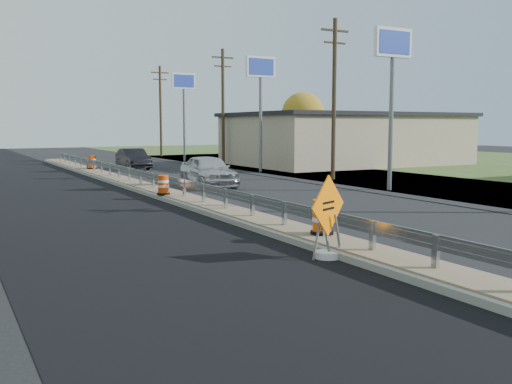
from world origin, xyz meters
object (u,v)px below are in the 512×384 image
barrel_median_near (322,218)px  car_dark_mid (133,159)px  barrel_median_far (92,163)px  car_silver (208,171)px  caution_sign (328,237)px  barrel_shoulder_mid (206,166)px  barrel_median_mid (163,185)px

barrel_median_near → car_dark_mid: bearing=83.1°
barrel_median_far → car_silver: car_silver is taller
car_dark_mid → caution_sign: bearing=-96.6°
barrel_median_far → barrel_shoulder_mid: barrel_median_far is taller
barrel_shoulder_mid → car_dark_mid: car_dark_mid is taller
barrel_median_near → barrel_shoulder_mid: (6.88, 23.14, -0.22)m
car_silver → car_dark_mid: car_silver is taller
barrel_shoulder_mid → car_silver: 9.01m
caution_sign → barrel_shoulder_mid: caution_sign is taller
barrel_median_far → barrel_median_mid: bearing=-92.8°
barrel_median_mid → car_silver: size_ratio=0.17×
barrel_median_far → car_dark_mid: bearing=24.4°
caution_sign → barrel_shoulder_mid: size_ratio=2.12×
car_dark_mid → barrel_median_far: bearing=-153.8°
barrel_shoulder_mid → car_dark_mid: (-3.37, 5.73, 0.30)m
barrel_median_near → barrel_shoulder_mid: barrel_median_near is taller
barrel_median_near → car_dark_mid: (3.51, 28.87, 0.08)m
car_silver → car_dark_mid: (0.20, 14.00, -0.07)m
barrel_median_far → car_silver: size_ratio=0.19×
car_dark_mid → barrel_shoulder_mid: bearing=-57.8°
barrel_median_near → barrel_median_mid: 10.85m
barrel_median_near → barrel_shoulder_mid: bearing=73.5°
barrel_median_near → car_dark_mid: car_dark_mid is taller
barrel_median_mid → barrel_median_far: size_ratio=0.91×
caution_sign → car_dark_mid: size_ratio=0.44×
barrel_median_far → barrel_shoulder_mid: 7.95m
barrel_shoulder_mid → barrel_median_near: bearing=-106.5°
barrel_shoulder_mid → car_dark_mid: size_ratio=0.21×
barrel_median_near → barrel_median_mid: (-0.67, 10.83, -0.05)m
caution_sign → barrel_shoulder_mid: (7.90, 24.80, -0.06)m
caution_sign → barrel_median_near: 1.96m
barrel_median_mid → barrel_median_far: 16.53m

